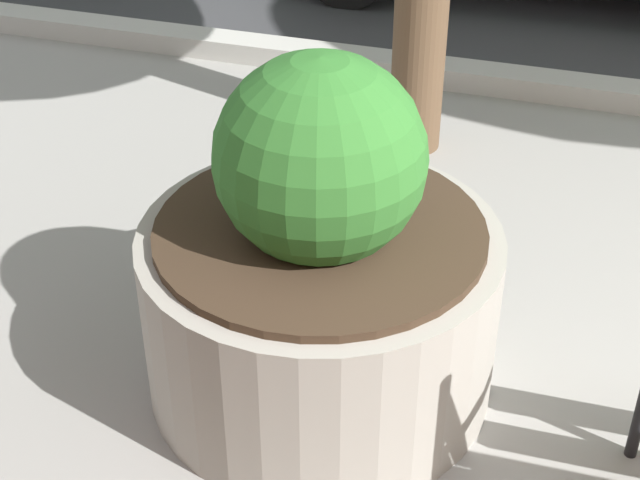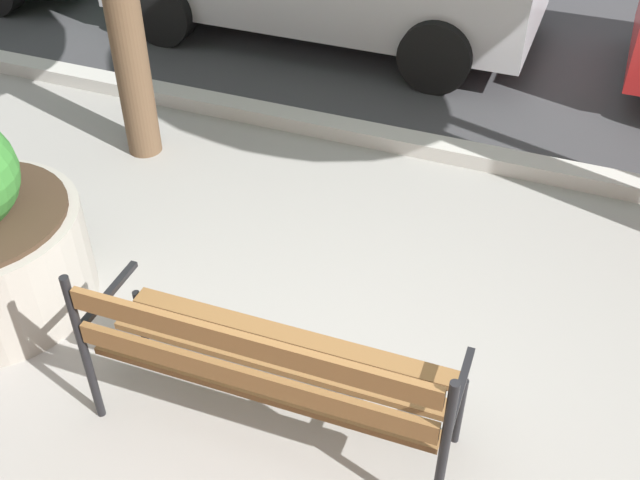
# 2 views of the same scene
# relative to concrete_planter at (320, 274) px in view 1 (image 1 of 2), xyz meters

# --- Properties ---
(concrete_planter) EXTENTS (1.19, 1.19, 1.23)m
(concrete_planter) POSITION_rel_concrete_planter_xyz_m (0.00, 0.00, 0.00)
(concrete_planter) COLOR gray
(concrete_planter) RESTS_ON ground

